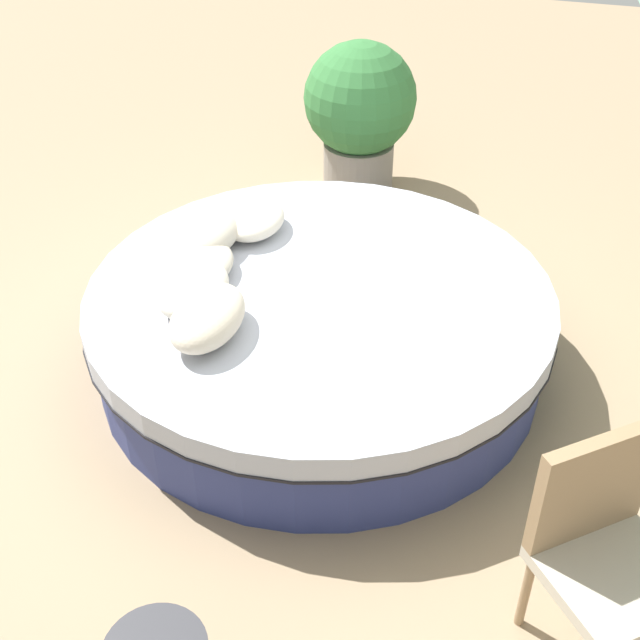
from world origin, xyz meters
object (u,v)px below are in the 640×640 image
(throw_pillow_1, at_px, (210,233))
(planter, at_px, (360,109))
(throw_pillow_2, at_px, (197,265))
(throw_pillow_4, at_px, (208,317))
(patio_chair, at_px, (604,538))
(throw_pillow_3, at_px, (194,289))
(throw_pillow_0, at_px, (253,219))
(round_bed, at_px, (320,327))

(throw_pillow_1, relative_size, planter, 0.42)
(throw_pillow_2, height_order, throw_pillow_4, throw_pillow_4)
(patio_chair, bearing_deg, throw_pillow_3, -65.48)
(throw_pillow_1, xyz_separation_m, patio_chair, (-1.58, -2.27, -0.07))
(throw_pillow_0, xyz_separation_m, throw_pillow_2, (-0.56, 0.13, -0.01))
(throw_pillow_3, relative_size, throw_pillow_4, 0.91)
(round_bed, bearing_deg, throw_pillow_0, 49.46)
(throw_pillow_4, bearing_deg, patio_chair, -112.10)
(planter, bearing_deg, throw_pillow_1, 169.07)
(round_bed, distance_m, throw_pillow_0, 0.82)
(throw_pillow_2, relative_size, throw_pillow_3, 1.02)
(throw_pillow_1, height_order, throw_pillow_4, throw_pillow_4)
(throw_pillow_3, height_order, throw_pillow_4, throw_pillow_4)
(throw_pillow_0, relative_size, throw_pillow_2, 0.92)
(throw_pillow_0, bearing_deg, patio_chair, -131.16)
(throw_pillow_4, distance_m, patio_chair, 2.11)
(throw_pillow_0, relative_size, throw_pillow_1, 0.98)
(throw_pillow_1, bearing_deg, throw_pillow_0, -34.29)
(throw_pillow_4, relative_size, patio_chair, 0.57)
(round_bed, distance_m, throw_pillow_1, 0.85)
(round_bed, height_order, throw_pillow_4, throw_pillow_4)
(throw_pillow_0, distance_m, throw_pillow_2, 0.57)
(throw_pillow_0, bearing_deg, throw_pillow_4, -172.31)
(throw_pillow_1, distance_m, throw_pillow_4, 0.84)
(patio_chair, bearing_deg, throw_pillow_2, -69.87)
(round_bed, distance_m, throw_pillow_3, 0.77)
(round_bed, distance_m, throw_pillow_4, 0.79)
(round_bed, height_order, patio_chair, patio_chair)
(round_bed, relative_size, planter, 2.25)
(throw_pillow_0, distance_m, patio_chair, 2.78)
(throw_pillow_0, distance_m, throw_pillow_3, 0.82)
(throw_pillow_1, bearing_deg, round_bed, -107.29)
(throw_pillow_4, xyz_separation_m, patio_chair, (-0.79, -1.96, -0.08))
(throw_pillow_2, bearing_deg, throw_pillow_4, -151.01)
(throw_pillow_0, height_order, throw_pillow_1, throw_pillow_1)
(throw_pillow_4, bearing_deg, round_bed, -37.54)
(throw_pillow_0, xyz_separation_m, throw_pillow_1, (-0.25, 0.17, 0.02))
(throw_pillow_3, height_order, patio_chair, patio_chair)
(round_bed, bearing_deg, patio_chair, -131.39)
(throw_pillow_1, height_order, patio_chair, patio_chair)
(round_bed, bearing_deg, planter, 8.83)
(throw_pillow_3, relative_size, planter, 0.44)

